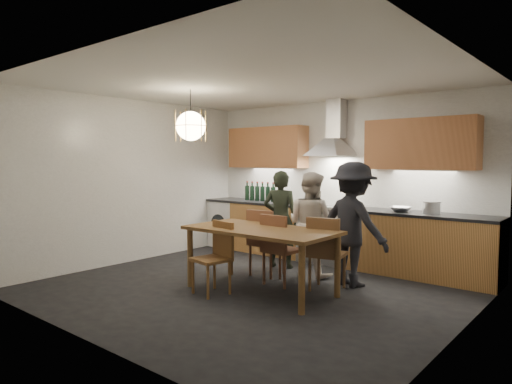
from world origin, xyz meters
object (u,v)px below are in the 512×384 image
Objects in this scene: chair_back_left at (264,238)px; mixing_bowl at (401,209)px; wine_bottles at (260,191)px; person_left at (281,219)px; dining_table at (261,236)px; person_mid at (311,224)px; stock_pot at (432,208)px; chair_front at (217,252)px; person_right at (353,224)px.

mixing_bowl is (1.43, 1.32, 0.40)m from chair_back_left.
mixing_bowl is 2.66m from wine_bottles.
mixing_bowl is at bearing -2.02° from wine_bottles.
chair_back_left is 1.38× the size of wine_bottles.
mixing_bowl is at bearing -142.73° from chair_back_left.
person_left is 1.40m from wine_bottles.
dining_table is 1.29× the size of person_mid.
chair_back_left is at bearing -143.43° from stock_pot.
chair_front is at bearing -137.11° from dining_table.
person_mid is at bearing -140.11° from chair_back_left.
dining_table is 1.28× the size of person_left.
mixing_bowl is at bearing -172.54° from stock_pot.
chair_front is 2.84× the size of mixing_bowl.
person_left reaches higher than wine_bottles.
chair_front is (-0.39, -0.37, -0.20)m from dining_table.
chair_front is at bearing -62.22° from wine_bottles.
dining_table is at bearing -50.71° from wine_bottles.
chair_front is 1.54m from person_mid.
person_right reaches higher than wine_bottles.
mixing_bowl is 1.35× the size of stock_pot.
wine_bottles is (-2.40, 1.04, 0.26)m from person_right.
chair_front is 3.85× the size of stock_pot.
chair_back_left is at bearing 102.94° from chair_front.
stock_pot is at bearing -179.23° from person_left.
person_mid is (0.42, 1.47, 0.23)m from chair_front.
person_right is at bearing 52.75° from dining_table.
wine_bottles is (-1.08, 0.83, 0.33)m from person_left.
wine_bottles is (-3.07, 0.04, 0.09)m from stock_pot.
wine_bottles is at bearing 128.64° from dining_table.
chair_front is 1.80m from person_right.
chair_back_left is 0.63m from person_left.
person_right is (1.13, 1.37, 0.30)m from chair_front.
stock_pot is at bearing -148.74° from chair_back_left.
mixing_bowl is (0.96, 0.85, 0.20)m from person_mid.
chair_front is 1.28× the size of wine_bottles.
person_right is 2.63m from wine_bottles.
person_right reaches higher than person_mid.
person_mid is at bearing 148.70° from person_left.
mixing_bowl reaches higher than dining_table.
person_mid reaches higher than chair_back_left.
stock_pot is at bearing -0.73° from wine_bottles.
person_left is at bearing -158.40° from stock_pot.
dining_table is 2.65m from wine_bottles.
person_mid is at bearing 5.41° from person_right.
person_left is 2.16× the size of wine_bottles.
wine_bottles is at bearing 177.98° from mixing_bowl.
chair_back_left is 1.99m from mixing_bowl.
stock_pot is at bearing -110.53° from person_right.
person_mid is 0.72m from person_right.
wine_bottles is at bearing -26.99° from person_mid.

